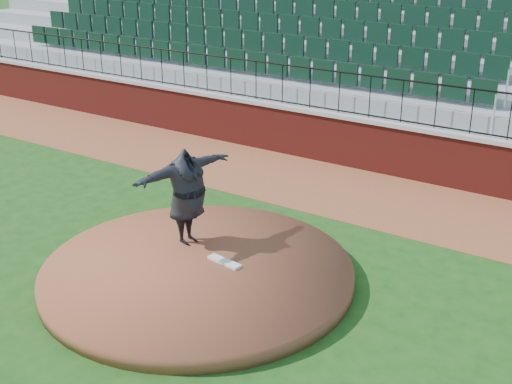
{
  "coord_description": "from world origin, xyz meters",
  "views": [
    {
      "loc": [
        5.99,
        -7.55,
        5.66
      ],
      "look_at": [
        0.0,
        1.5,
        1.3
      ],
      "focal_mm": 47.34,
      "sensor_mm": 36.0,
      "label": 1
    }
  ],
  "objects": [
    {
      "name": "ground",
      "position": [
        0.0,
        0.0,
        0.0
      ],
      "size": [
        90.0,
        90.0,
        0.0
      ],
      "primitive_type": "plane",
      "color": "#1B4614",
      "rests_on": "ground"
    },
    {
      "name": "warning_track",
      "position": [
        0.0,
        5.4,
        0.01
      ],
      "size": [
        34.0,
        3.2,
        0.01
      ],
      "primitive_type": "cube",
      "color": "brown",
      "rests_on": "ground"
    },
    {
      "name": "field_wall",
      "position": [
        0.0,
        7.0,
        0.6
      ],
      "size": [
        34.0,
        0.35,
        1.2
      ],
      "primitive_type": "cube",
      "color": "maroon",
      "rests_on": "ground"
    },
    {
      "name": "wall_cap",
      "position": [
        0.0,
        7.0,
        1.25
      ],
      "size": [
        34.0,
        0.45,
        0.1
      ],
      "primitive_type": "cube",
      "color": "#B7B7B7",
      "rests_on": "field_wall"
    },
    {
      "name": "wall_railing",
      "position": [
        0.0,
        7.0,
        1.8
      ],
      "size": [
        34.0,
        0.05,
        1.0
      ],
      "primitive_type": null,
      "color": "black",
      "rests_on": "wall_cap"
    },
    {
      "name": "seating_stands",
      "position": [
        0.0,
        9.72,
        2.3
      ],
      "size": [
        34.0,
        5.1,
        4.6
      ],
      "primitive_type": null,
      "color": "gray",
      "rests_on": "ground"
    },
    {
      "name": "concourse_wall",
      "position": [
        0.0,
        12.52,
        2.75
      ],
      "size": [
        34.0,
        0.5,
        5.5
      ],
      "primitive_type": "cube",
      "color": "maroon",
      "rests_on": "ground"
    },
    {
      "name": "pitchers_mound",
      "position": [
        -0.41,
        0.33,
        0.12
      ],
      "size": [
        5.28,
        5.28,
        0.25
      ],
      "primitive_type": "cylinder",
      "color": "brown",
      "rests_on": "ground"
    },
    {
      "name": "pitching_rubber",
      "position": [
        -0.1,
        0.68,
        0.27
      ],
      "size": [
        0.68,
        0.26,
        0.04
      ],
      "primitive_type": "cube",
      "rotation": [
        0.0,
        0.0,
        -0.15
      ],
      "color": "white",
      "rests_on": "pitchers_mound"
    },
    {
      "name": "pitcher",
      "position": [
        -1.11,
        0.98,
        1.14
      ],
      "size": [
        0.93,
        2.25,
        1.78
      ],
      "primitive_type": "imported",
      "rotation": [
        0.0,
        0.0,
        1.41
      ],
      "color": "black",
      "rests_on": "pitchers_mound"
    }
  ]
}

